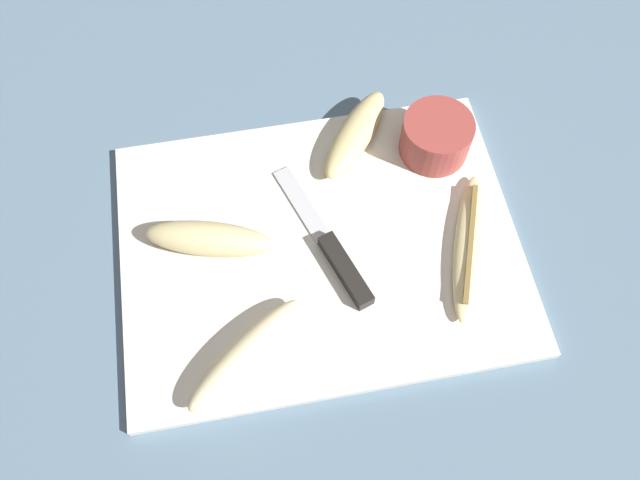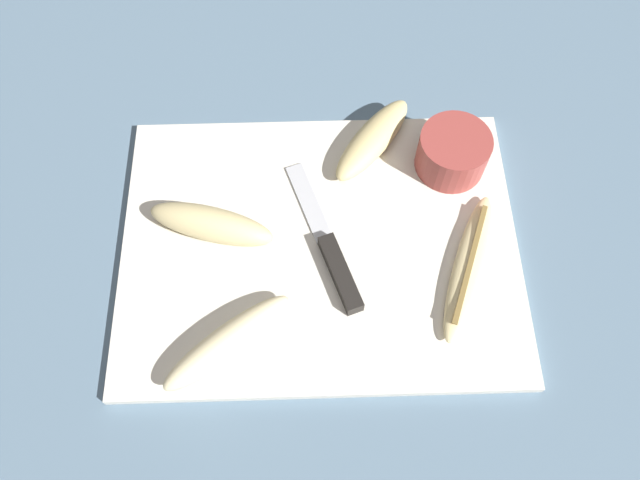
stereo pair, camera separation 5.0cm
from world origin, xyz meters
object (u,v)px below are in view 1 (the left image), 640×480
(banana_cream_curved, at_px, (246,354))
(banana_ripe_center, at_px, (469,246))
(banana_spotted_left, at_px, (355,134))
(knife, at_px, (337,258))
(prep_bowl, at_px, (436,137))
(banana_mellow_near, at_px, (209,239))

(banana_cream_curved, xyz_separation_m, banana_ripe_center, (0.28, 0.09, -0.01))
(banana_spotted_left, distance_m, banana_ripe_center, 0.21)
(banana_cream_curved, relative_size, banana_ripe_center, 0.78)
(knife, relative_size, prep_bowl, 2.34)
(knife, distance_m, banana_cream_curved, 0.16)
(banana_mellow_near, xyz_separation_m, prep_bowl, (0.30, 0.09, 0.01))
(banana_cream_curved, distance_m, banana_ripe_center, 0.29)
(banana_ripe_center, height_order, prep_bowl, prep_bowl)
(knife, relative_size, banana_cream_curved, 1.35)
(banana_spotted_left, xyz_separation_m, prep_bowl, (0.10, -0.03, 0.01))
(banana_ripe_center, bearing_deg, prep_bowl, 91.52)
(prep_bowl, bearing_deg, banana_ripe_center, -88.48)
(banana_cream_curved, bearing_deg, prep_bowl, 40.54)
(banana_mellow_near, bearing_deg, knife, -17.49)
(banana_ripe_center, height_order, banana_mellow_near, banana_mellow_near)
(knife, height_order, banana_cream_curved, banana_cream_curved)
(banana_ripe_center, xyz_separation_m, banana_mellow_near, (-0.30, 0.06, 0.01))
(knife, height_order, banana_mellow_near, banana_mellow_near)
(knife, relative_size, banana_ripe_center, 1.06)
(banana_cream_curved, relative_size, prep_bowl, 1.73)
(banana_mellow_near, bearing_deg, banana_spotted_left, 30.82)
(banana_cream_curved, xyz_separation_m, banana_mellow_near, (-0.03, 0.15, 0.00))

